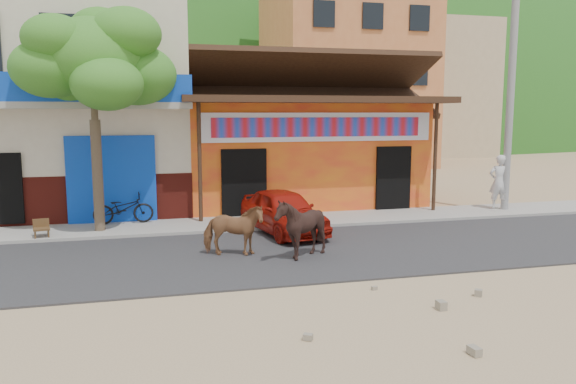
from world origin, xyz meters
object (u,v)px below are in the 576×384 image
at_px(utility_pole, 511,87).
at_px(cow_dark, 301,228).
at_px(scooter, 123,208).
at_px(red_car, 283,211).
at_px(tree, 95,120).
at_px(pedestrian, 499,182).
at_px(cafe_chair_right, 41,221).
at_px(cow_tan, 233,230).

relative_size(utility_pole, cow_dark, 5.68).
relative_size(utility_pole, scooter, 4.74).
relative_size(red_car, scooter, 2.09).
bearing_deg(utility_pole, scooter, 177.21).
bearing_deg(utility_pole, cow_dark, -153.31).
relative_size(tree, cow_dark, 4.26).
xyz_separation_m(utility_pole, pedestrian, (-0.20, 0.09, -3.10)).
bearing_deg(pedestrian, tree, 15.54).
distance_m(cow_dark, scooter, 6.18).
height_order(scooter, pedestrian, pedestrian).
distance_m(cow_dark, pedestrian, 9.06).
bearing_deg(tree, scooter, 52.91).
bearing_deg(tree, utility_pole, 0.90).
relative_size(utility_pole, red_car, 2.27).
distance_m(tree, pedestrian, 12.78).
height_order(cow_dark, cafe_chair_right, cow_dark).
bearing_deg(cow_dark, pedestrian, 127.03).
xyz_separation_m(tree, cow_tan, (3.15, -3.31, -2.48)).
xyz_separation_m(scooter, cafe_chair_right, (-2.00, -1.29, -0.02)).
bearing_deg(cow_dark, cafe_chair_right, -110.49).
distance_m(cow_tan, red_car, 2.72).
bearing_deg(pedestrian, red_car, 25.11).
bearing_deg(cafe_chair_right, scooter, 21.92).
relative_size(utility_pole, pedestrian, 4.43).
xyz_separation_m(utility_pole, red_car, (-7.94, -1.40, -3.48)).
height_order(pedestrian, cafe_chair_right, pedestrian).
bearing_deg(utility_pole, red_car, -170.00).
bearing_deg(cow_tan, scooter, 46.81).
distance_m(utility_pole, scooter, 12.72).
distance_m(scooter, cafe_chair_right, 2.38).
bearing_deg(cafe_chair_right, cow_tan, -42.69).
bearing_deg(red_car, pedestrian, -0.03).
xyz_separation_m(cow_dark, cafe_chair_right, (-5.99, 3.43, -0.20)).
bearing_deg(red_car, tree, 155.23).
height_order(tree, utility_pole, utility_pole).
bearing_deg(cow_tan, pedestrian, -54.19).
relative_size(cow_dark, scooter, 0.83).
xyz_separation_m(cow_tan, red_car, (1.71, 2.11, 0.00)).
bearing_deg(cow_dark, tree, -121.27).
xyz_separation_m(cow_dark, red_car, (0.27, 2.73, -0.10)).
xyz_separation_m(tree, utility_pole, (12.80, 0.20, 1.00)).
distance_m(cow_dark, cafe_chair_right, 6.90).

